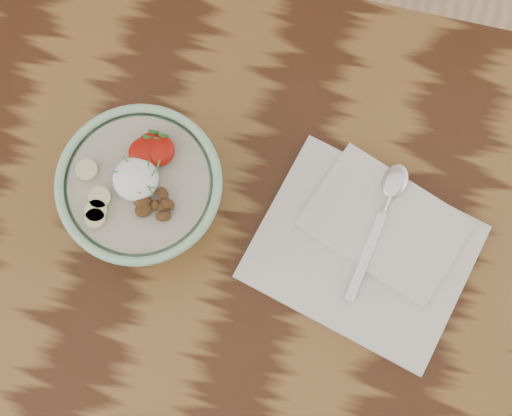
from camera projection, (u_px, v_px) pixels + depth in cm
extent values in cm
cube|color=#381C0E|center=(256.00, 300.00, 93.79)|extent=(160.00, 90.00, 4.00)
cylinder|color=#94C79D|center=(151.00, 203.00, 94.10)|extent=(8.77, 8.77, 1.25)
torus|color=#94C79D|center=(138.00, 183.00, 84.14)|extent=(19.94, 19.94, 1.15)
cylinder|color=#B9AC99|center=(139.00, 185.00, 84.75)|extent=(16.91, 16.91, 1.04)
ellipsoid|color=white|center=(136.00, 179.00, 83.29)|extent=(5.41, 5.41, 2.98)
ellipsoid|color=#940E06|center=(144.00, 153.00, 84.06)|extent=(3.63, 3.99, 1.99)
cone|color=#286623|center=(147.00, 139.00, 84.13)|extent=(1.40, 1.03, 1.52)
ellipsoid|color=#940E06|center=(150.00, 146.00, 84.42)|extent=(3.09, 3.40, 1.70)
cone|color=#286623|center=(153.00, 134.00, 84.44)|extent=(1.40, 1.03, 1.52)
ellipsoid|color=#940E06|center=(154.00, 153.00, 84.22)|extent=(3.05, 3.36, 1.68)
cone|color=#286623|center=(157.00, 142.00, 84.23)|extent=(1.40, 1.03, 1.52)
ellipsoid|color=#940E06|center=(160.00, 151.00, 84.15)|extent=(3.52, 3.87, 1.93)
cone|color=#286623|center=(163.00, 138.00, 84.21)|extent=(1.40, 1.03, 1.52)
cylinder|color=#CCC286|center=(100.00, 198.00, 83.43)|extent=(2.65, 2.65, 0.70)
cylinder|color=#CCC286|center=(95.00, 219.00, 82.85)|extent=(2.39, 2.39, 0.70)
cylinder|color=#CCC286|center=(87.00, 170.00, 84.20)|extent=(2.60, 2.60, 0.70)
cylinder|color=#CCC286|center=(96.00, 211.00, 83.06)|extent=(2.64, 2.64, 0.70)
ellipsoid|color=#503117|center=(168.00, 204.00, 83.04)|extent=(2.07, 1.80, 1.37)
ellipsoid|color=#503117|center=(142.00, 200.00, 83.02)|extent=(2.83, 2.85, 1.28)
ellipsoid|color=#503117|center=(163.00, 216.00, 82.67)|extent=(2.20, 1.90, 1.27)
ellipsoid|color=#503117|center=(162.00, 193.00, 83.38)|extent=(2.11, 2.08, 1.06)
ellipsoid|color=#503117|center=(162.00, 207.00, 83.12)|extent=(1.61, 1.68, 0.66)
ellipsoid|color=#503117|center=(143.00, 210.00, 82.77)|extent=(2.52, 2.34, 1.12)
ellipsoid|color=#503117|center=(155.00, 205.00, 83.14)|extent=(1.41, 1.56, 0.71)
cylinder|color=#3C8337|center=(118.00, 172.00, 82.49)|extent=(1.06, 0.46, 0.22)
cylinder|color=#3C8337|center=(124.00, 177.00, 82.33)|extent=(0.54, 1.19, 0.22)
cylinder|color=#3C8337|center=(154.00, 172.00, 82.48)|extent=(0.47, 1.17, 0.22)
cylinder|color=#3C8337|center=(135.00, 190.00, 81.98)|extent=(1.59, 0.55, 0.24)
cylinder|color=#3C8337|center=(149.00, 180.00, 82.26)|extent=(0.18, 1.09, 0.22)
cylinder|color=#3C8337|center=(124.00, 167.00, 82.63)|extent=(0.91, 0.98, 0.22)
cylinder|color=#3C8337|center=(151.00, 187.00, 82.06)|extent=(1.15, 0.35, 0.22)
cylinder|color=#3C8337|center=(135.00, 165.00, 82.67)|extent=(0.48, 1.11, 0.22)
cylinder|color=#3C8337|center=(126.00, 160.00, 82.81)|extent=(1.13, 0.90, 0.22)
cylinder|color=#3C8337|center=(148.00, 166.00, 82.64)|extent=(0.61, 1.51, 0.23)
cylinder|color=#3C8337|center=(142.00, 168.00, 82.58)|extent=(0.61, 1.66, 0.24)
cylinder|color=#3C8337|center=(150.00, 190.00, 82.00)|extent=(1.03, 1.33, 0.23)
cylinder|color=#3C8337|center=(158.00, 166.00, 82.64)|extent=(0.24, 1.64, 0.24)
cylinder|color=#3C8337|center=(143.00, 169.00, 82.57)|extent=(1.34, 1.40, 0.24)
cube|color=silver|center=(363.00, 252.00, 92.73)|extent=(31.49, 27.82, 1.03)
cube|color=silver|center=(385.00, 224.00, 92.73)|extent=(23.10, 19.52, 0.62)
cube|color=silver|center=(366.00, 257.00, 91.24)|extent=(3.19, 12.34, 0.37)
cylinder|color=silver|center=(387.00, 202.00, 92.69)|extent=(1.27, 3.29, 0.75)
ellipsoid|color=silver|center=(395.00, 181.00, 93.21)|extent=(4.04, 5.39, 1.02)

